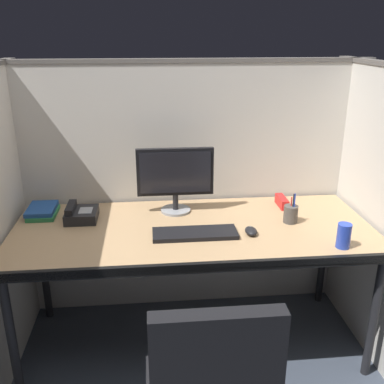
# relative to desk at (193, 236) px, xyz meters

# --- Properties ---
(ground_plane) EXTENTS (8.00, 8.00, 0.00)m
(ground_plane) POSITION_rel_desk_xyz_m (0.00, -0.29, -0.69)
(ground_plane) COLOR #383F4C
(cubicle_partition_rear) EXTENTS (2.21, 0.06, 1.57)m
(cubicle_partition_rear) POSITION_rel_desk_xyz_m (0.00, 0.46, 0.10)
(cubicle_partition_rear) COLOR beige
(cubicle_partition_rear) RESTS_ON ground
(cubicle_partition_right) EXTENTS (0.06, 1.41, 1.57)m
(cubicle_partition_right) POSITION_rel_desk_xyz_m (0.99, -0.09, 0.10)
(cubicle_partition_right) COLOR beige
(cubicle_partition_right) RESTS_ON ground
(desk) EXTENTS (1.90, 0.80, 0.74)m
(desk) POSITION_rel_desk_xyz_m (0.00, 0.00, 0.00)
(desk) COLOR tan
(desk) RESTS_ON ground
(monitor_center) EXTENTS (0.43, 0.17, 0.37)m
(monitor_center) POSITION_rel_desk_xyz_m (-0.08, 0.24, 0.27)
(monitor_center) COLOR gray
(monitor_center) RESTS_ON desk
(keyboard_main) EXTENTS (0.43, 0.15, 0.02)m
(keyboard_main) POSITION_rel_desk_xyz_m (-0.00, -0.09, 0.06)
(keyboard_main) COLOR black
(keyboard_main) RESTS_ON desk
(computer_mouse) EXTENTS (0.06, 0.10, 0.04)m
(computer_mouse) POSITION_rel_desk_xyz_m (0.29, -0.10, 0.07)
(computer_mouse) COLOR black
(computer_mouse) RESTS_ON desk
(soda_can) EXTENTS (0.07, 0.07, 0.12)m
(soda_can) POSITION_rel_desk_xyz_m (0.69, -0.29, 0.11)
(soda_can) COLOR #263FB2
(soda_can) RESTS_ON desk
(red_stapler) EXTENTS (0.04, 0.15, 0.06)m
(red_stapler) POSITION_rel_desk_xyz_m (0.55, 0.26, 0.08)
(red_stapler) COLOR red
(red_stapler) RESTS_ON desk
(book_stack) EXTENTS (0.16, 0.22, 0.05)m
(book_stack) POSITION_rel_desk_xyz_m (-0.83, 0.26, 0.07)
(book_stack) COLOR #26723F
(book_stack) RESTS_ON desk
(pen_cup) EXTENTS (0.08, 0.08, 0.17)m
(pen_cup) POSITION_rel_desk_xyz_m (0.53, 0.02, 0.10)
(pen_cup) COLOR #4C4742
(pen_cup) RESTS_ON desk
(desk_phone) EXTENTS (0.17, 0.19, 0.09)m
(desk_phone) POSITION_rel_desk_xyz_m (-0.60, 0.17, 0.08)
(desk_phone) COLOR black
(desk_phone) RESTS_ON desk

